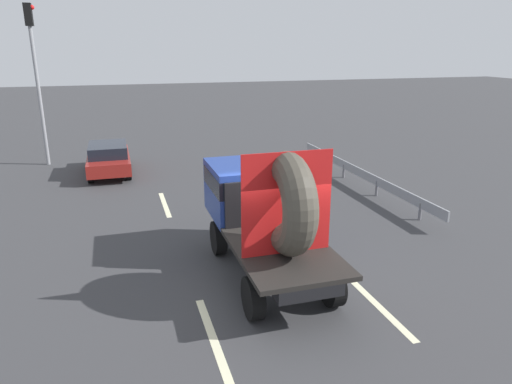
# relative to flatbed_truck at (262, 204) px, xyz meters

# --- Properties ---
(ground_plane) EXTENTS (120.00, 120.00, 0.00)m
(ground_plane) POSITION_rel_flatbed_truck_xyz_m (0.19, -0.96, -1.62)
(ground_plane) COLOR #38383A
(flatbed_truck) EXTENTS (2.02, 5.07, 3.22)m
(flatbed_truck) POSITION_rel_flatbed_truck_xyz_m (0.00, 0.00, 0.00)
(flatbed_truck) COLOR black
(flatbed_truck) RESTS_ON ground_plane
(distant_sedan) EXTENTS (1.68, 3.92, 1.28)m
(distant_sedan) POSITION_rel_flatbed_truck_xyz_m (-3.52, 10.19, -0.93)
(distant_sedan) COLOR black
(distant_sedan) RESTS_ON ground_plane
(traffic_light) EXTENTS (0.42, 0.36, 6.86)m
(traffic_light) POSITION_rel_flatbed_truck_xyz_m (-6.19, 12.68, 2.77)
(traffic_light) COLOR gray
(traffic_light) RESTS_ON ground_plane
(guardrail) EXTENTS (0.10, 10.22, 0.71)m
(guardrail) POSITION_rel_flatbed_truck_xyz_m (5.65, 5.47, -1.09)
(guardrail) COLOR gray
(guardrail) RESTS_ON ground_plane
(lane_dash_left_near) EXTENTS (0.16, 2.81, 0.01)m
(lane_dash_left_near) POSITION_rel_flatbed_truck_xyz_m (-1.76, -2.55, -1.61)
(lane_dash_left_near) COLOR beige
(lane_dash_left_near) RESTS_ON ground_plane
(lane_dash_left_far) EXTENTS (0.16, 2.66, 0.01)m
(lane_dash_left_far) POSITION_rel_flatbed_truck_xyz_m (-1.76, 5.43, -1.61)
(lane_dash_left_far) COLOR beige
(lane_dash_left_far) RESTS_ON ground_plane
(lane_dash_right_near) EXTENTS (0.16, 2.50, 0.01)m
(lane_dash_right_near) POSITION_rel_flatbed_truck_xyz_m (1.76, -2.52, -1.61)
(lane_dash_right_near) COLOR beige
(lane_dash_right_near) RESTS_ON ground_plane
(lane_dash_right_far) EXTENTS (0.16, 2.64, 0.01)m
(lane_dash_right_far) POSITION_rel_flatbed_truck_xyz_m (1.76, 5.48, -1.61)
(lane_dash_right_far) COLOR beige
(lane_dash_right_far) RESTS_ON ground_plane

